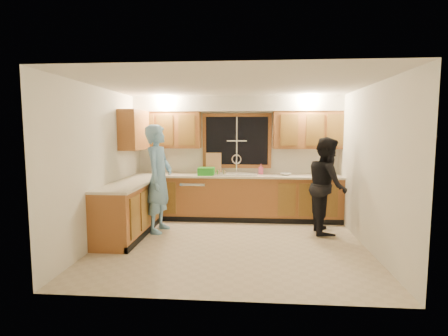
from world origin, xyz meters
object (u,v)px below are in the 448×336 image
at_px(woman, 327,185).
at_px(soap_bottle, 261,169).
at_px(stove, 116,218).
at_px(knife_block, 156,168).
at_px(sink, 236,177).
at_px(dishwasher, 195,199).
at_px(dish_crate, 206,171).
at_px(bowl, 286,174).
at_px(man, 159,179).

xyz_separation_m(woman, soap_bottle, (-1.14, 0.97, 0.17)).
height_order(stove, soap_bottle, soap_bottle).
distance_m(woman, knife_block, 3.47).
height_order(sink, dishwasher, sink).
distance_m(dishwasher, knife_block, 1.05).
bearing_deg(dishwasher, dish_crate, -20.90).
xyz_separation_m(sink, bowl, (0.99, -0.05, 0.08)).
distance_m(sink, stove, 2.60).
bearing_deg(dish_crate, bowl, 2.24).
bearing_deg(woman, stove, 106.72).
height_order(dishwasher, man, man).
bearing_deg(dish_crate, stove, -125.14).
height_order(dishwasher, woman, woman).
distance_m(knife_block, bowl, 2.69).
relative_size(sink, soap_bottle, 4.08).
relative_size(woman, soap_bottle, 8.07).
xyz_separation_m(sink, knife_block, (-1.69, 0.11, 0.16)).
height_order(knife_block, soap_bottle, soap_bottle).
distance_m(man, bowl, 2.51).
relative_size(stove, soap_bottle, 4.27).
bearing_deg(bowl, stove, -147.57).
distance_m(dishwasher, stove, 2.04).
height_order(man, knife_block, man).
bearing_deg(man, dish_crate, -34.34).
height_order(sink, bowl, sink).
bearing_deg(dishwasher, sink, 0.99).
bearing_deg(dish_crate, dishwasher, 159.10).
bearing_deg(sink, soap_bottle, 16.51).
height_order(knife_block, dish_crate, knife_block).
bearing_deg(man, sink, -47.58).
distance_m(dishwasher, bowl, 1.92).
relative_size(stove, man, 0.47).
relative_size(sink, dish_crate, 2.61).
distance_m(stove, woman, 3.61).
bearing_deg(soap_bottle, dishwasher, -173.07).
relative_size(dishwasher, woman, 0.48).
relative_size(sink, woman, 0.50).
bearing_deg(knife_block, man, -78.86).
height_order(woman, dish_crate, woman).
relative_size(dishwasher, man, 0.43).
bearing_deg(stove, man, 61.12).
distance_m(stove, bowl, 3.35).
bearing_deg(stove, bowl, 32.43).
xyz_separation_m(sink, man, (-1.34, -0.99, 0.10)).
bearing_deg(dish_crate, sink, 10.68).
distance_m(sink, knife_block, 1.70).
xyz_separation_m(dishwasher, soap_bottle, (1.36, 0.17, 0.62)).
bearing_deg(knife_block, soap_bottle, -5.74).
height_order(man, bowl, man).
bearing_deg(woman, soap_bottle, 50.06).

